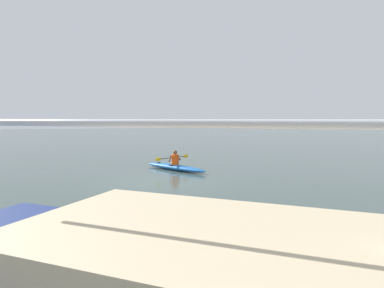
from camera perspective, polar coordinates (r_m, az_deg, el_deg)
The scene contains 3 objects.
ground_plane at distance 14.42m, azimuth -5.41°, elevation -6.26°, with size 160.00×160.00×0.00m, color #384742.
kayak at distance 17.41m, azimuth -2.89°, elevation -3.93°, with size 2.38×4.04×0.29m.
kayaker at distance 17.35m, azimuth -2.90°, elevation -2.47°, with size 2.11×1.06×0.73m.
Camera 1 is at (3.53, 13.73, 2.64)m, focal length 31.65 mm.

